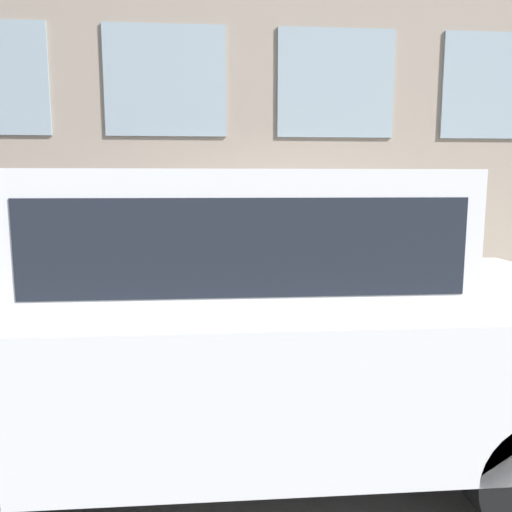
# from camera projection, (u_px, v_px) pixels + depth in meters

# --- Properties ---
(ground_plane) EXTENTS (80.00, 80.00, 0.00)m
(ground_plane) POSITION_uv_depth(u_px,v_px,m) (270.00, 371.00, 4.71)
(ground_plane) COLOR #514F4C
(sidewalk) EXTENTS (2.34, 60.00, 0.13)m
(sidewalk) POSITION_uv_depth(u_px,v_px,m) (259.00, 329.00, 5.85)
(sidewalk) COLOR #B2ADA3
(sidewalk) RESTS_ON ground_plane
(fire_hydrant) EXTENTS (0.37, 0.48, 0.87)m
(fire_hydrant) POSITION_uv_depth(u_px,v_px,m) (220.00, 297.00, 5.21)
(fire_hydrant) COLOR gray
(fire_hydrant) RESTS_ON sidewalk
(person) EXTENTS (0.41, 0.27, 1.70)m
(person) POSITION_uv_depth(u_px,v_px,m) (290.00, 239.00, 5.42)
(person) COLOR #998466
(person) RESTS_ON sidewalk
(parked_car_white_near) EXTENTS (2.02, 4.55, 1.81)m
(parked_car_white_near) POSITION_uv_depth(u_px,v_px,m) (238.00, 307.00, 3.16)
(parked_car_white_near) COLOR black
(parked_car_white_near) RESTS_ON ground_plane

